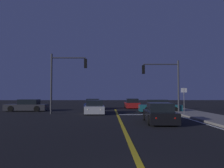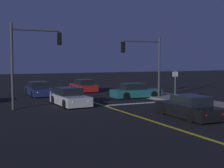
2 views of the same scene
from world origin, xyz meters
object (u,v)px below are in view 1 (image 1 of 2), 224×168
traffic_signal_near_right (165,78)px  traffic_signal_far_left (64,74)px  car_side_waiting_charcoal (27,106)px  car_lead_oncoming_silver (95,108)px  car_far_approaching_black (159,114)px  street_sign_corner (184,97)px  car_distant_tail_teal (159,107)px  car_mid_block_red (132,104)px  car_parked_curb_navy (93,105)px

traffic_signal_near_right → traffic_signal_far_left: (-10.24, -1.40, 0.26)m
car_side_waiting_charcoal → traffic_signal_far_left: 7.37m
car_lead_oncoming_silver → car_far_approaching_black: same height
car_lead_oncoming_silver → street_sign_corner: 8.64m
car_lead_oncoming_silver → traffic_signal_near_right: size_ratio=0.80×
car_distant_tail_teal → street_sign_corner: bearing=23.5°
car_distant_tail_teal → street_sign_corner: 4.31m
traffic_signal_near_right → traffic_signal_far_left: size_ratio=0.92×
street_sign_corner → car_mid_block_red: bearing=108.2°
car_far_approaching_black → traffic_signal_near_right: 9.76m
car_mid_block_red → car_parked_curb_navy: size_ratio=0.89×
car_far_approaching_black → street_sign_corner: street_sign_corner is taller
traffic_signal_near_right → street_sign_corner: traffic_signal_near_right is taller
traffic_signal_far_left → car_lead_oncoming_silver: bearing=8.6°
traffic_signal_far_left → street_sign_corner: 11.65m
car_distant_tail_teal → car_side_waiting_charcoal: 14.93m
car_distant_tail_teal → traffic_signal_near_right: traffic_signal_near_right is taller
car_parked_curb_navy → car_far_approaching_black: bearing=109.4°
car_mid_block_red → traffic_signal_near_right: bearing=-73.3°
car_far_approaching_black → traffic_signal_far_left: (-7.79, 7.54, 3.33)m
car_distant_tail_teal → street_sign_corner: street_sign_corner is taller
car_mid_block_red → car_distant_tail_teal: 7.86m
car_parked_curb_navy → traffic_signal_near_right: size_ratio=0.86×
car_mid_block_red → car_side_waiting_charcoal: 13.82m
car_far_approaching_black → street_sign_corner: bearing=62.5°
car_lead_oncoming_silver → car_distant_tail_teal: size_ratio=0.96×
car_parked_curb_navy → traffic_signal_near_right: 10.91m
car_distant_tail_teal → car_mid_block_red: bearing=-161.4°
car_far_approaching_black → car_lead_oncoming_silver: bearing=123.7°
car_lead_oncoming_silver → street_sign_corner: street_sign_corner is taller
traffic_signal_far_left → street_sign_corner: traffic_signal_far_left is taller
car_mid_block_red → traffic_signal_far_left: traffic_signal_far_left is taller
car_side_waiting_charcoal → car_lead_oncoming_silver: bearing=-114.9°
car_mid_block_red → car_far_approaching_black: (0.18, -17.54, 0.00)m
car_parked_curb_navy → street_sign_corner: size_ratio=1.86×
car_mid_block_red → traffic_signal_far_left: (-7.61, -10.00, 3.33)m
car_far_approaching_black → traffic_signal_near_right: traffic_signal_near_right is taller
traffic_signal_near_right → traffic_signal_far_left: traffic_signal_far_left is taller
car_far_approaching_black → car_side_waiting_charcoal: size_ratio=1.00×
car_far_approaching_black → car_mid_block_red: bearing=93.2°
car_lead_oncoming_silver → traffic_signal_far_left: bearing=6.1°
traffic_signal_far_left → car_parked_curb_navy: bearing=74.4°
car_distant_tail_teal → car_side_waiting_charcoal: size_ratio=0.96×
car_distant_tail_teal → car_parked_curb_navy: bearing=-125.3°
car_side_waiting_charcoal → traffic_signal_far_left: traffic_signal_far_left is taller
car_mid_block_red → street_sign_corner: street_sign_corner is taller
car_distant_tail_teal → street_sign_corner: (1.52, -3.87, 1.12)m
car_lead_oncoming_silver → car_mid_block_red: same height
car_mid_block_red → car_parked_curb_navy: same height
car_far_approaching_black → car_parked_curb_navy: 16.70m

